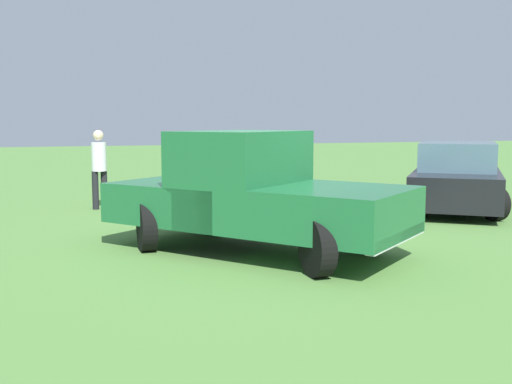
# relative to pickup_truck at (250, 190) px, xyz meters

# --- Properties ---
(ground_plane) EXTENTS (80.00, 80.00, 0.00)m
(ground_plane) POSITION_rel_pickup_truck_xyz_m (0.33, -0.17, -0.92)
(ground_plane) COLOR #54843D
(pickup_truck) EXTENTS (4.67, 4.28, 1.79)m
(pickup_truck) POSITION_rel_pickup_truck_xyz_m (0.00, 0.00, 0.00)
(pickup_truck) COLOR black
(pickup_truck) RESTS_ON ground_plane
(sedan_near) EXTENTS (4.87, 4.33, 1.47)m
(sedan_near) POSITION_rel_pickup_truck_xyz_m (2.82, -5.77, -0.24)
(sedan_near) COLOR black
(sedan_near) RESTS_ON ground_plane
(person_bystander) EXTENTS (0.39, 0.39, 1.74)m
(person_bystander) POSITION_rel_pickup_truck_xyz_m (5.26, 1.76, 0.07)
(person_bystander) COLOR black
(person_bystander) RESTS_ON ground_plane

